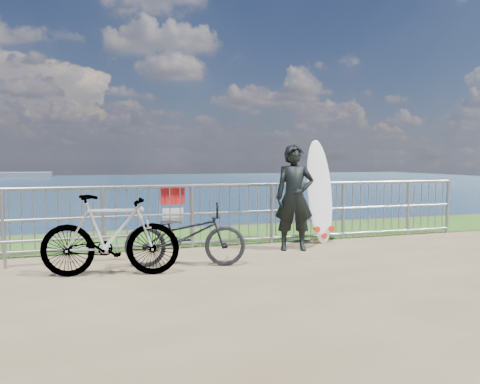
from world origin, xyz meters
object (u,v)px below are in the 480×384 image
object	(u,v)px
surfer	(294,198)
bicycle_far	(110,235)
surfboard	(320,195)
bicycle_near	(185,235)

from	to	relation	value
surfer	bicycle_far	distance (m)	3.22
surfer	bicycle_far	world-z (taller)	surfer
surfer	surfboard	xyz separation A→B (m)	(0.77, 0.55, -0.01)
surfer	bicycle_near	distance (m)	2.15
bicycle_near	surfboard	bearing A→B (deg)	-53.49
surfer	bicycle_far	xyz separation A→B (m)	(-3.08, -0.86, -0.36)
surfer	bicycle_far	size ratio (longest dim) A/B	0.99
surfboard	bicycle_near	world-z (taller)	surfboard
surfboard	bicycle_far	distance (m)	4.12
surfer	bicycle_far	bearing A→B (deg)	-147.86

